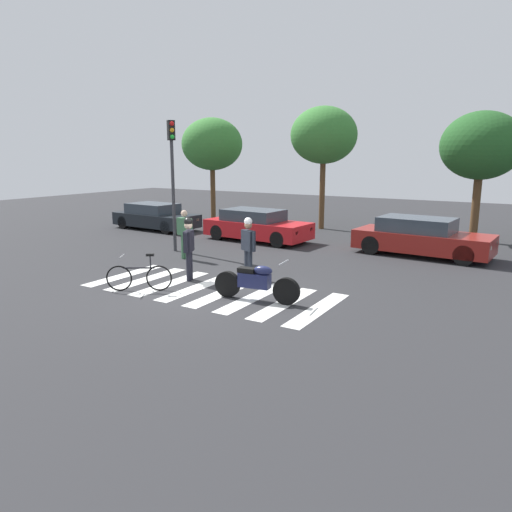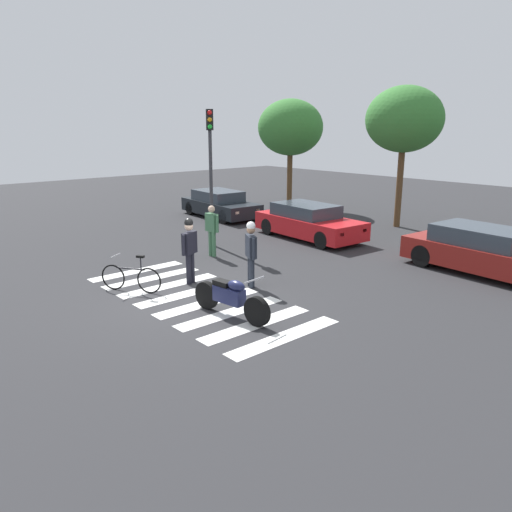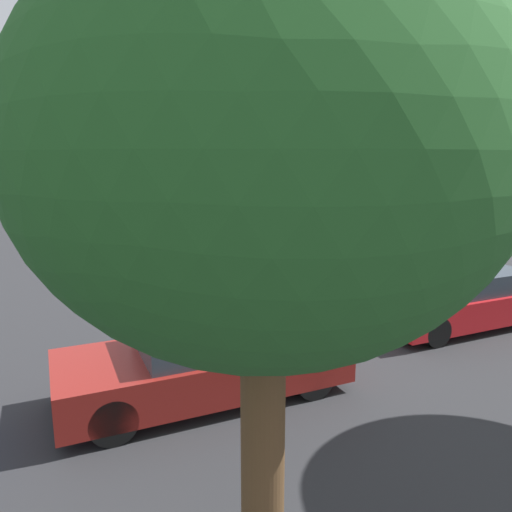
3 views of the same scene
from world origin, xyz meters
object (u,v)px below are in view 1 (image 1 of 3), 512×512
(car_black_suv, at_px, (155,217))
(traffic_light_pole, at_px, (172,166))
(officer_by_motorcycle, at_px, (189,244))
(pedestrian_bystander, at_px, (185,231))
(leaning_bicycle, at_px, (139,277))
(officer_on_foot, at_px, (248,243))
(police_motorcycle, at_px, (256,282))
(car_maroon_wagon, at_px, (421,237))
(car_red_convertible, at_px, (257,226))

(car_black_suv, xyz_separation_m, traffic_light_pole, (4.41, -3.71, 2.55))
(officer_by_motorcycle, relative_size, car_black_suv, 0.41)
(pedestrian_bystander, relative_size, car_black_suv, 0.38)
(leaning_bicycle, bearing_deg, officer_by_motorcycle, 74.30)
(officer_on_foot, relative_size, car_black_suv, 0.40)
(pedestrian_bystander, bearing_deg, leaning_bicycle, -67.96)
(police_motorcycle, height_order, pedestrian_bystander, pedestrian_bystander)
(leaning_bicycle, distance_m, car_maroon_wagon, 10.09)
(leaning_bicycle, height_order, officer_on_foot, officer_on_foot)
(officer_on_foot, xyz_separation_m, pedestrian_bystander, (-3.30, 1.15, -0.07))
(police_motorcycle, xyz_separation_m, pedestrian_bystander, (-4.61, 2.90, 0.51))
(car_red_convertible, distance_m, car_maroon_wagon, 6.62)
(police_motorcycle, distance_m, traffic_light_pole, 7.48)
(leaning_bicycle, xyz_separation_m, car_red_convertible, (-1.27, 8.16, 0.25))
(car_black_suv, bearing_deg, traffic_light_pole, -40.12)
(police_motorcycle, xyz_separation_m, car_red_convertible, (-4.37, 7.31, 0.17))
(car_maroon_wagon, bearing_deg, traffic_light_pole, -154.19)
(car_black_suv, relative_size, traffic_light_pole, 0.94)
(car_black_suv, distance_m, traffic_light_pole, 6.30)
(car_maroon_wagon, distance_m, traffic_light_pole, 9.32)
(police_motorcycle, height_order, leaning_bicycle, police_motorcycle)
(police_motorcycle, xyz_separation_m, leaning_bicycle, (-3.10, -0.85, -0.09))
(officer_by_motorcycle, height_order, car_black_suv, officer_by_motorcycle)
(police_motorcycle, distance_m, leaning_bicycle, 3.21)
(officer_on_foot, xyz_separation_m, traffic_light_pole, (-4.53, 2.06, 2.12))
(leaning_bicycle, bearing_deg, car_black_suv, 130.53)
(pedestrian_bystander, height_order, car_red_convertible, pedestrian_bystander)
(leaning_bicycle, height_order, officer_by_motorcycle, officer_by_motorcycle)
(police_motorcycle, distance_m, car_maroon_wagon, 8.04)
(car_red_convertible, bearing_deg, car_black_suv, 177.95)
(car_black_suv, bearing_deg, leaning_bicycle, -49.47)
(officer_on_foot, distance_m, car_black_suv, 10.64)
(car_maroon_wagon, xyz_separation_m, traffic_light_pole, (-8.08, -3.91, 2.50))
(leaning_bicycle, bearing_deg, officer_on_foot, 55.56)
(pedestrian_bystander, bearing_deg, police_motorcycle, -32.14)
(police_motorcycle, xyz_separation_m, car_black_suv, (-10.25, 7.52, 0.14))
(pedestrian_bystander, distance_m, car_black_suv, 7.30)
(officer_on_foot, relative_size, car_maroon_wagon, 0.38)
(officer_on_foot, distance_m, pedestrian_bystander, 3.49)
(officer_by_motorcycle, xyz_separation_m, car_black_suv, (-7.59, 6.81, -0.46))
(car_maroon_wagon, bearing_deg, police_motorcycle, -106.19)
(traffic_light_pole, bearing_deg, officer_on_foot, -24.42)
(police_motorcycle, relative_size, car_maroon_wagon, 0.47)
(officer_by_motorcycle, bearing_deg, pedestrian_bystander, 131.74)
(officer_on_foot, height_order, car_red_convertible, officer_on_foot)
(leaning_bicycle, xyz_separation_m, officer_on_foot, (1.78, 2.60, 0.66))
(police_motorcycle, height_order, officer_by_motorcycle, officer_by_motorcycle)
(pedestrian_bystander, xyz_separation_m, car_red_convertible, (0.24, 4.41, -0.34))
(leaning_bicycle, xyz_separation_m, car_maroon_wagon, (5.34, 8.56, 0.28))
(car_black_suv, relative_size, car_maroon_wagon, 0.93)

